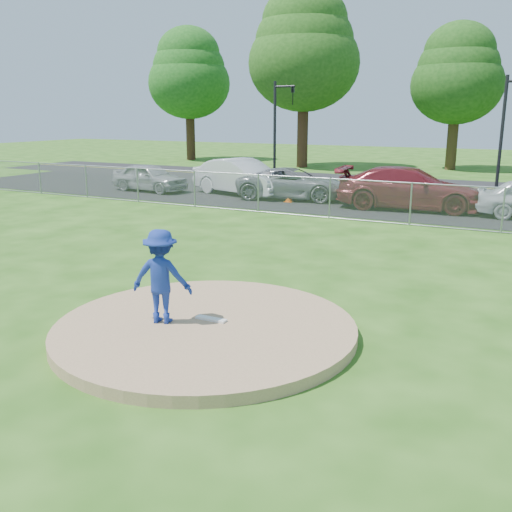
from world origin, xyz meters
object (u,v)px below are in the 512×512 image
Objects in this scene: tree_left at (304,49)px; parked_car_gray at (293,184)px; parked_car_darkred at (410,188)px; pitcher at (161,276)px; tree_center at (458,73)px; tree_far_left at (189,73)px; traffic_signal_left at (279,122)px; parked_car_silver at (150,177)px; parked_car_white at (242,177)px; traffic_cone at (289,195)px.

parked_car_gray is (5.81, -15.08, -7.52)m from tree_left.
tree_left is at bearing 29.86° from parked_car_darkred.
parked_car_gray is (-4.46, 16.17, -0.33)m from pitcher.
tree_left is 10.59m from tree_center.
tree_far_left reaches higher than parked_car_gray.
traffic_signal_left is 1.36× the size of parked_car_silver.
pitcher is at bearing -71.82° from tree_left.
parked_car_white is (0.82, -5.91, -2.49)m from traffic_signal_left.
traffic_signal_left is at bearing 19.57° from parked_car_gray.
tree_center reaches higher than parked_car_white.
tree_left reaches higher than traffic_cone.
tree_center is at bearing 16.70° from tree_left.
tree_center is 1.93× the size of parked_car_gray.
pitcher is (10.26, -31.25, -7.19)m from tree_left.
tree_left reaches higher than parked_car_gray.
traffic_signal_left is at bearing -76.04° from tree_left.
pitcher reaches higher than parked_car_white.
tree_left is 20.51m from parked_car_darkred.
tree_left is at bearing 10.22° from parked_car_gray.
tree_far_left is 16.27× the size of traffic_cone.
parked_car_gray reaches higher than parked_car_silver.
parked_car_silver is (-1.76, -15.84, -7.53)m from tree_left.
parked_car_gray is at bearing -103.06° from tree_center.
tree_center is at bearing -23.90° from parked_car_gray.
parked_car_gray is (7.56, 0.76, 0.01)m from parked_car_silver.
tree_left is 2.24× the size of traffic_signal_left.
parked_car_gray is at bearing -45.47° from tree_far_left.
parked_car_white is 1.03× the size of parked_car_gray.
pitcher is 16.78m from parked_car_gray.
tree_far_left is at bearing 45.77° from parked_car_darkred.
tree_center is 1.76× the size of traffic_signal_left.
parked_car_gray is at bearing -68.95° from tree_left.
traffic_signal_left is 1.10× the size of parked_car_gray.
traffic_cone is 3.20m from parked_car_white.
traffic_signal_left reaches higher than pitcher.
traffic_cone is at bearing -85.87° from parked_car_silver.
tree_far_left is at bearing -177.27° from tree_center.
pitcher is 0.32× the size of parked_car_white.
traffic_cone is at bearing 89.50° from parked_car_darkred.
traffic_signal_left is (2.24, -9.00, -4.88)m from tree_left.
pitcher is at bearing -89.56° from tree_center.
tree_center is (21.00, 1.00, -0.59)m from tree_far_left.
pitcher is (21.26, -33.25, -6.01)m from tree_far_left.
traffic_signal_left reaches higher than parked_car_gray.
pitcher reaches higher than traffic_cone.
parked_car_darkred is (1.19, -18.52, -5.61)m from tree_center.
tree_far_left reaches higher than parked_car_white.
pitcher is (0.26, -34.25, -5.42)m from tree_center.
tree_far_left is 17.60m from traffic_signal_left.
tree_left is 17.63m from parked_car_silver.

